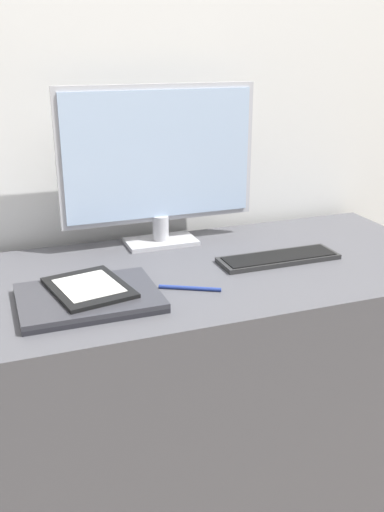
# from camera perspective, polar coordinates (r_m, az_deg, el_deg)

# --- Properties ---
(wall_back) EXTENTS (3.60, 0.05, 2.40)m
(wall_back) POSITION_cam_1_polar(r_m,az_deg,el_deg) (1.65, -5.78, 18.81)
(wall_back) COLOR silver
(wall_back) RESTS_ON ground_plane
(desk) EXTENTS (1.44, 0.60, 0.72)m
(desk) POSITION_cam_1_polar(r_m,az_deg,el_deg) (1.58, -1.19, -13.75)
(desk) COLOR #4C4C51
(desk) RESTS_ON ground_plane
(monitor) EXTENTS (0.54, 0.11, 0.43)m
(monitor) POSITION_cam_1_polar(r_m,az_deg,el_deg) (1.55, -3.32, 9.38)
(monitor) COLOR #B7B7BC
(monitor) RESTS_ON desk
(keyboard) EXTENTS (0.32, 0.10, 0.01)m
(keyboard) POSITION_cam_1_polar(r_m,az_deg,el_deg) (1.49, 8.65, -0.20)
(keyboard) COLOR #282828
(keyboard) RESTS_ON desk
(laptop) EXTENTS (0.30, 0.23, 0.02)m
(laptop) POSITION_cam_1_polar(r_m,az_deg,el_deg) (1.26, -10.30, -4.14)
(laptop) COLOR #232328
(laptop) RESTS_ON desk
(ereader) EXTENTS (0.19, 0.22, 0.01)m
(ereader) POSITION_cam_1_polar(r_m,az_deg,el_deg) (1.27, -10.28, -3.12)
(ereader) COLOR black
(ereader) RESTS_ON laptop
(pen) EXTENTS (0.13, 0.08, 0.01)m
(pen) POSITION_cam_1_polar(r_m,az_deg,el_deg) (1.30, -0.22, -3.23)
(pen) COLOR navy
(pen) RESTS_ON desk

